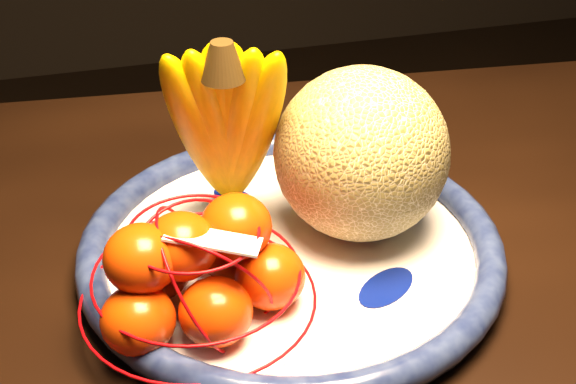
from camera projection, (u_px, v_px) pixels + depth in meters
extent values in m
cube|color=black|center=(456.00, 331.00, 0.69)|extent=(1.63, 1.08, 0.04)
cylinder|color=white|center=(291.00, 255.00, 0.73)|extent=(0.35, 0.35, 0.01)
torus|color=#0B1339|center=(291.00, 245.00, 0.72)|extent=(0.38, 0.38, 0.03)
cylinder|color=white|center=(291.00, 259.00, 0.73)|extent=(0.17, 0.17, 0.01)
ellipsoid|color=#061260|center=(386.00, 287.00, 0.68)|extent=(0.14, 0.13, 0.00)
ellipsoid|color=#061260|center=(236.00, 199.00, 0.79)|extent=(0.11, 0.13, 0.00)
ellipsoid|color=#061260|center=(168.00, 268.00, 0.70)|extent=(0.11, 0.07, 0.00)
sphere|color=olive|center=(361.00, 154.00, 0.71)|extent=(0.16, 0.16, 0.16)
ellipsoid|color=#F2B102|center=(203.00, 125.00, 0.71)|extent=(0.11, 0.12, 0.20)
ellipsoid|color=#F2B102|center=(213.00, 124.00, 0.71)|extent=(0.10, 0.12, 0.21)
ellipsoid|color=#F2B102|center=(223.00, 122.00, 0.71)|extent=(0.07, 0.12, 0.21)
ellipsoid|color=#F2B102|center=(231.00, 122.00, 0.71)|extent=(0.05, 0.11, 0.21)
ellipsoid|color=#F2B102|center=(240.00, 123.00, 0.71)|extent=(0.06, 0.12, 0.21)
ellipsoid|color=#F2B102|center=(251.00, 124.00, 0.71)|extent=(0.08, 0.13, 0.20)
cone|color=black|center=(222.00, 21.00, 0.65)|extent=(0.04, 0.04, 0.03)
ellipsoid|color=#FF3A00|center=(138.00, 320.00, 0.61)|extent=(0.06, 0.06, 0.05)
ellipsoid|color=#FF3A00|center=(216.00, 312.00, 0.62)|extent=(0.06, 0.06, 0.05)
ellipsoid|color=#FF3A00|center=(270.00, 276.00, 0.65)|extent=(0.06, 0.06, 0.05)
ellipsoid|color=#FF3A00|center=(157.00, 267.00, 0.66)|extent=(0.06, 0.06, 0.05)
ellipsoid|color=#FF3A00|center=(229.00, 248.00, 0.68)|extent=(0.06, 0.06, 0.05)
ellipsoid|color=#FF3A00|center=(181.00, 246.00, 0.62)|extent=(0.06, 0.06, 0.05)
ellipsoid|color=#FF3A00|center=(236.00, 227.00, 0.64)|extent=(0.06, 0.06, 0.05)
ellipsoid|color=#FF3A00|center=(141.00, 259.00, 0.61)|extent=(0.06, 0.06, 0.05)
torus|color=#B00508|center=(199.00, 298.00, 0.65)|extent=(0.21, 0.21, 0.00)
torus|color=#B00508|center=(197.00, 273.00, 0.64)|extent=(0.18, 0.18, 0.00)
torus|color=#B00508|center=(193.00, 232.00, 0.62)|extent=(0.11, 0.11, 0.00)
torus|color=#B00508|center=(197.00, 279.00, 0.64)|extent=(0.14, 0.11, 0.12)
torus|color=#B00508|center=(197.00, 279.00, 0.64)|extent=(0.07, 0.13, 0.12)
torus|color=#B00508|center=(197.00, 279.00, 0.64)|extent=(0.14, 0.12, 0.12)
cube|color=white|center=(213.00, 239.00, 0.60)|extent=(0.08, 0.05, 0.01)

